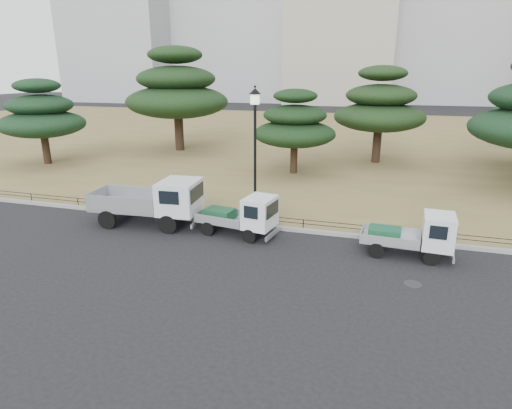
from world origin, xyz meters
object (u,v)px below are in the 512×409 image
(truck_kei_front, at_px, (242,215))
(street_lamp, at_px, (255,134))
(tarp_pile, at_px, (118,200))
(truck_large, at_px, (153,200))
(truck_kei_rear, at_px, (414,235))

(truck_kei_front, relative_size, street_lamp, 0.60)
(truck_kei_front, height_order, street_lamp, street_lamp)
(truck_kei_front, bearing_deg, tarp_pile, 176.97)
(truck_large, height_order, street_lamp, street_lamp)
(truck_large, bearing_deg, tarp_pile, 149.07)
(truck_large, height_order, truck_kei_front, truck_large)
(truck_kei_rear, relative_size, tarp_pile, 2.10)
(street_lamp, bearing_deg, truck_kei_rear, -13.29)
(truck_kei_rear, height_order, street_lamp, street_lamp)
(truck_kei_rear, xyz_separation_m, tarp_pile, (-14.31, 1.73, -0.33))
(tarp_pile, bearing_deg, street_lamp, -0.78)
(truck_large, relative_size, tarp_pile, 3.14)
(truck_large, xyz_separation_m, truck_kei_rear, (11.45, -0.31, -0.34))
(truck_kei_rear, bearing_deg, truck_large, -178.50)
(street_lamp, xyz_separation_m, tarp_pile, (-7.42, 0.10, -3.70))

